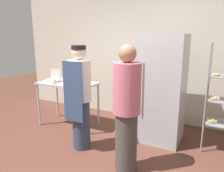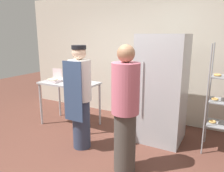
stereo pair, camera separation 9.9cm
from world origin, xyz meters
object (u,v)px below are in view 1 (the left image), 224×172
person_baker (80,97)px  person_customer (127,110)px  donut_box (52,80)px  blender_pitcher (76,76)px  refrigerator (161,89)px

person_baker → person_customer: (0.91, -0.24, 0.00)m
donut_box → blender_pitcher: bearing=38.4°
blender_pitcher → donut_box: bearing=-141.6°
donut_box → person_baker: person_baker is taller
person_baker → person_customer: 0.94m
blender_pitcher → person_baker: bearing=-50.5°
donut_box → person_customer: (1.97, -0.77, -0.07)m
refrigerator → person_baker: refrigerator is taller
person_baker → blender_pitcher: bearing=129.5°
person_customer → person_baker: bearing=165.3°
refrigerator → person_customer: refrigerator is taller
donut_box → person_customer: size_ratio=0.15×
donut_box → person_customer: 2.12m
donut_box → person_baker: 1.19m
donut_box → person_baker: bearing=-26.9°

